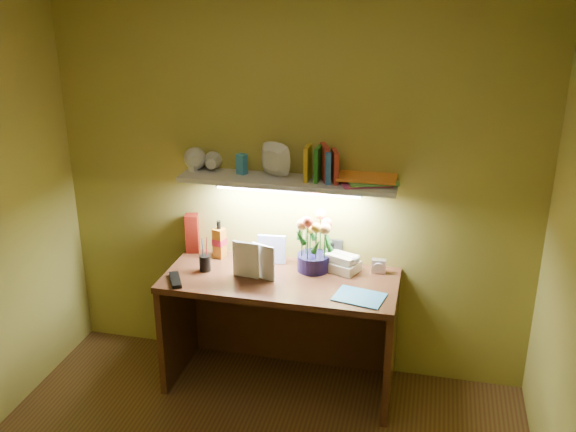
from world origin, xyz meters
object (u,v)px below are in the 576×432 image
(desk, at_px, (280,332))
(telephone, at_px, (341,261))
(whisky_bottle, at_px, (219,239))
(flower_bouquet, at_px, (314,243))
(desk_clock, at_px, (379,266))

(desk, relative_size, telephone, 6.78)
(telephone, bearing_deg, desk, -129.50)
(telephone, height_order, whisky_bottle, whisky_bottle)
(desk, xyz_separation_m, whisky_bottle, (-0.45, 0.20, 0.50))
(flower_bouquet, height_order, whisky_bottle, flower_bouquet)
(desk, height_order, desk_clock, desk_clock)
(desk, xyz_separation_m, desk_clock, (0.57, 0.21, 0.42))
(desk, distance_m, flower_bouquet, 0.60)
(flower_bouquet, bearing_deg, whisky_bottle, 175.72)
(desk, height_order, telephone, telephone)
(telephone, bearing_deg, flower_bouquet, -147.41)
(telephone, relative_size, whisky_bottle, 0.83)
(desk_clock, bearing_deg, whisky_bottle, 177.87)
(desk, bearing_deg, whisky_bottle, 155.86)
(flower_bouquet, relative_size, whisky_bottle, 1.42)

